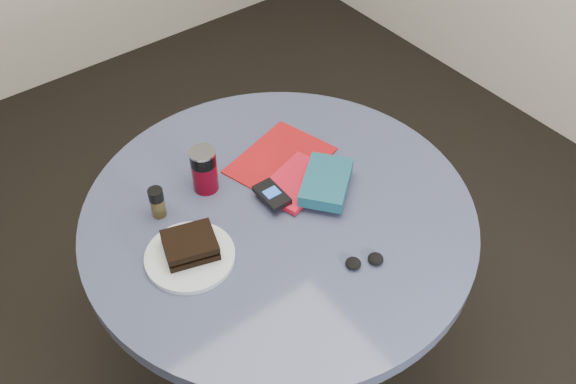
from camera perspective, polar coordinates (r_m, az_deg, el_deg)
ground at (r=2.23m, az=-0.63°, el=-14.94°), size 4.00×4.00×0.00m
table at (r=1.74m, az=-0.79°, el=-5.36°), size 1.00×1.00×0.75m
plate at (r=1.53m, az=-8.71°, el=-5.70°), size 0.22×0.22×0.01m
sandwich at (r=1.52m, az=-8.69°, el=-4.68°), size 0.15×0.13×0.04m
soda_can at (r=1.65m, az=-7.46°, el=1.97°), size 0.09×0.09×0.13m
pepper_grinder at (r=1.61m, az=-11.55°, el=-0.90°), size 0.05×0.05×0.09m
magazine at (r=1.75m, az=-0.67°, el=2.83°), size 0.31×0.27×0.00m
red_book at (r=1.67m, az=0.76°, el=0.86°), size 0.22×0.17×0.02m
novel at (r=1.64m, az=3.41°, el=0.90°), size 0.21×0.20×0.03m
mp3_player at (r=1.62m, az=-1.45°, el=-0.25°), size 0.06×0.10×0.02m
headphones at (r=1.51m, az=6.81°, el=-6.12°), size 0.10×0.07×0.02m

